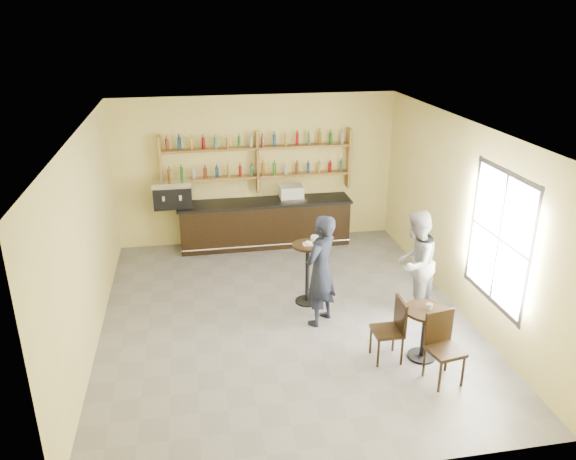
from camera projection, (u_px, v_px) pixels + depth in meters
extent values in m
plane|color=slate|center=(285.00, 317.00, 9.46)|extent=(7.00, 7.00, 0.00)
plane|color=white|center=(284.00, 128.00, 8.28)|extent=(7.00, 7.00, 0.00)
plane|color=#F6E88B|center=(257.00, 170.00, 12.08)|extent=(7.00, 0.00, 7.00)
plane|color=#F6E88B|center=(344.00, 353.00, 5.67)|extent=(7.00, 0.00, 7.00)
plane|color=#F6E88B|center=(87.00, 242.00, 8.38)|extent=(0.00, 7.00, 7.00)
plane|color=#F6E88B|center=(461.00, 217.00, 9.37)|extent=(0.00, 7.00, 7.00)
plane|color=white|center=(499.00, 238.00, 8.23)|extent=(0.00, 2.00, 2.00)
cube|color=white|center=(308.00, 244.00, 9.54)|extent=(0.17, 0.17, 0.00)
torus|color=#E5B553|center=(308.00, 243.00, 9.52)|extent=(0.16, 0.16, 0.05)
imported|color=white|center=(315.00, 239.00, 9.63)|extent=(0.18, 0.18, 0.11)
imported|color=black|center=(321.00, 271.00, 8.98)|extent=(0.80, 0.80, 1.87)
imported|color=white|center=(430.00, 307.00, 8.08)|extent=(0.12, 0.12, 0.09)
imported|color=gray|center=(415.00, 263.00, 9.33)|extent=(1.10, 1.11, 1.81)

